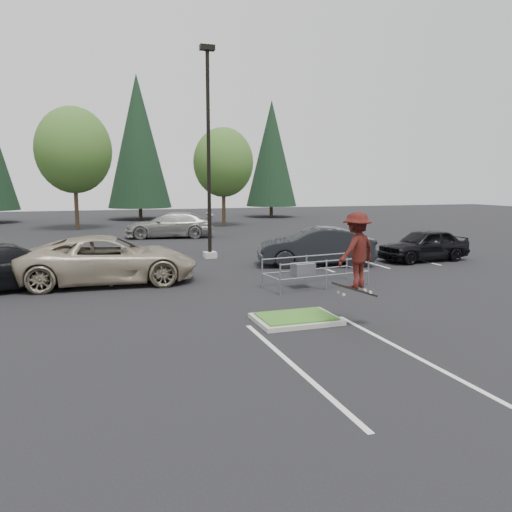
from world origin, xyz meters
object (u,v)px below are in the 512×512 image
object	(u,v)px
car_r_black	(424,245)
car_l_black	(5,267)
decid_b	(74,153)
skateboarder	(356,251)
car_far_silver	(170,225)
light_pole	(209,165)
conif_b	(138,141)
decid_c	(223,165)
conif_c	(272,154)
cart_corral	(306,269)
car_l_tan	(110,260)
car_r_charc	(315,247)

from	to	relation	value
car_r_black	car_l_black	bearing A→B (deg)	-91.41
decid_b	car_r_black	world-z (taller)	decid_b
decid_b	skateboarder	world-z (taller)	decid_b
car_r_black	car_far_silver	world-z (taller)	car_far_silver
light_pole	conif_b	xyz separation A→B (m)	(-0.50, 28.50, 3.29)
decid_c	conif_c	distance (m)	12.65
decid_b	cart_corral	distance (m)	28.31
conif_b	car_l_tan	bearing A→B (deg)	-97.65
decid_c	cart_corral	world-z (taller)	decid_c
decid_b	conif_c	bearing A→B (deg)	24.14
car_l_tan	car_l_black	xyz separation A→B (m)	(-3.50, 0.00, -0.07)
car_r_black	cart_corral	bearing A→B (deg)	-67.97
car_l_tan	car_r_black	size ratio (longest dim) A/B	1.42
decid_b	decid_c	bearing A→B (deg)	-3.34
conif_b	car_l_tan	xyz separation A→B (m)	(-4.50, -33.50, -6.96)
car_r_charc	cart_corral	bearing A→B (deg)	-14.21
car_l_black	car_r_black	bearing A→B (deg)	-102.69
car_l_black	car_l_tan	bearing A→B (deg)	-105.24
car_r_black	car_far_silver	xyz separation A→B (m)	(-9.86, 14.20, 0.10)
conif_b	car_r_charc	bearing A→B (deg)	-82.05
car_r_charc	decid_c	bearing A→B (deg)	-168.94
light_pole	car_r_black	distance (m)	11.06
decid_b	car_far_silver	world-z (taller)	decid_b
car_r_black	car_far_silver	size ratio (longest dim) A/B	0.76
conif_b	skateboarder	xyz separation A→B (m)	(1.20, -41.50, -5.85)
decid_c	car_l_tan	distance (m)	25.50
light_pole	car_far_silver	bearing A→B (deg)	92.07
car_r_black	skateboarder	bearing A→B (deg)	-48.95
decid_c	car_r_charc	xyz separation A→B (m)	(-1.49, -21.56, -4.40)
cart_corral	car_l_black	world-z (taller)	car_l_black
conif_c	car_l_black	bearing A→B (deg)	-124.09
conif_b	car_r_black	world-z (taller)	conif_b
cart_corral	car_l_black	distance (m)	10.53
conif_c	car_r_black	distance (m)	32.52
car_l_tan	car_r_charc	bearing A→B (deg)	-78.86
light_pole	car_l_tan	xyz separation A→B (m)	(-5.00, -5.00, -3.67)
car_r_charc	light_pole	bearing A→B (deg)	-118.00
car_r_charc	car_r_black	bearing A→B (deg)	100.17
car_l_tan	decid_b	bearing A→B (deg)	6.79
car_l_black	car_r_charc	world-z (taller)	car_r_charc
cart_corral	skateboarder	distance (m)	5.19
car_l_black	car_r_charc	bearing A→B (deg)	-99.44
conif_c	conif_b	bearing A→B (deg)	175.91
car_l_tan	decid_c	bearing A→B (deg)	-21.55
conif_c	skateboarder	size ratio (longest dim) A/B	5.66
car_l_tan	cart_corral	bearing A→B (deg)	-111.81
skateboarder	conif_c	bearing A→B (deg)	-130.91
car_l_tan	car_l_black	bearing A→B (deg)	93.12
cart_corral	decid_b	bearing A→B (deg)	98.95
car_far_silver	car_r_black	bearing A→B (deg)	45.07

